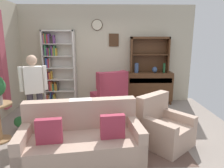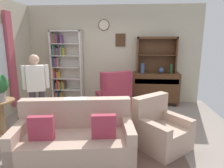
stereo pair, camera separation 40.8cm
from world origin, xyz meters
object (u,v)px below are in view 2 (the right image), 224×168
Objects in this scene: sideboard at (155,87)px; armchair_floral at (160,131)px; bookshelf at (64,67)px; bottle_wine at (171,69)px; vase_round at (161,70)px; person_reading at (36,87)px; wingback_chair at (114,96)px; coffee_table at (94,116)px; sideboard_hutch at (157,50)px; vase_tall at (143,68)px; plant_stand at (2,114)px; book_stack at (93,112)px; couch_floral at (75,139)px; potted_plant_small at (23,119)px.

sideboard is 2.41m from armchair_floral.
bottle_wine is at bearing -3.23° from bookshelf.
armchair_floral is at bearing -98.55° from vase_round.
person_reading is (-2.44, 0.57, 0.62)m from armchair_floral.
coffee_table is (-0.30, -1.39, -0.03)m from wingback_chair.
vase_tall is (-0.39, -0.19, -0.50)m from sideboard_hutch.
vase_tall is 0.38× the size of plant_stand.
sideboard is at bearing 53.16° from book_stack.
potted_plant_small is (-1.42, 1.06, -0.14)m from couch_floral.
bookshelf is 3.06m from bottle_wine.
potted_plant_small is 0.38× the size of coffee_table.
bookshelf is at bearing 109.86° from couch_floral.
bottle_wine is 2.50m from armchair_floral.
sideboard is at bearing 60.45° from couch_floral.
vase_tall is 0.26× the size of wingback_chair.
potted_plant_small is (-0.36, -1.87, -0.88)m from bookshelf.
sideboard is 4.87× the size of bottle_wine.
bottle_wine is 0.25× the size of armchair_floral.
sideboard is at bearing 167.11° from bottle_wine.
vase_round is 4.01m from plant_stand.
book_stack is (1.20, -2.05, -0.61)m from bookshelf.
bookshelf reaches higher than sideboard.
person_reading is (-2.79, -1.76, -0.10)m from vase_round.
couch_floral is at bearing -101.21° from wingback_chair.
sideboard_hutch is 0.71× the size of person_reading.
sideboard_hutch is (2.67, 0.03, 0.51)m from bookshelf.
book_stack is (-1.60, -1.90, -0.56)m from vase_round.
potted_plant_small is (-2.64, -1.71, -0.88)m from vase_tall.
sideboard_hutch reaches higher than bottle_wine.
bookshelf is at bearing 134.71° from armchair_floral.
sideboard_hutch is at bearing 29.59° from wingback_chair.
vase_round reaches higher than armchair_floral.
bookshelf reaches higher than person_reading.
sideboard is at bearing 152.83° from vase_round.
armchair_floral is 1.35× the size of coffee_table.
plant_stand is at bearing -144.24° from sideboard_hutch.
armchair_floral reaches higher than book_stack.
bookshelf is at bearing 175.90° from vase_tall.
plant_stand is at bearing -147.39° from vase_round.
sideboard reaches higher than coffee_table.
bottle_wine is at bearing 53.99° from couch_floral.
person_reading is at bearing -139.58° from wingback_chair.
wingback_chair is 3.48× the size of potted_plant_small.
wingback_chair is 1.43m from coffee_table.
sideboard_hutch is 6.47× the size of vase_round.
plant_stand is (-3.61, -2.12, -0.61)m from bottle_wine.
potted_plant_small is 0.82m from person_reading.
armchair_floral is at bearing -3.54° from plant_stand.
person_reading is (0.56, 0.38, 0.47)m from plant_stand.
armchair_floral is 2.07m from wingback_chair.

